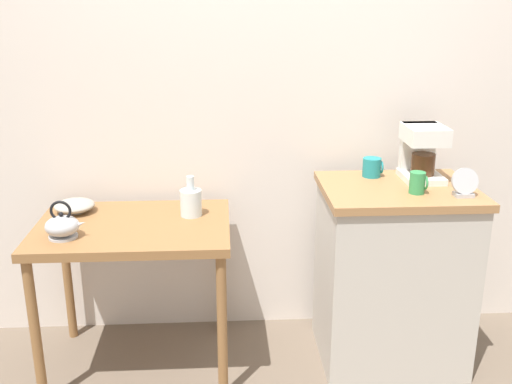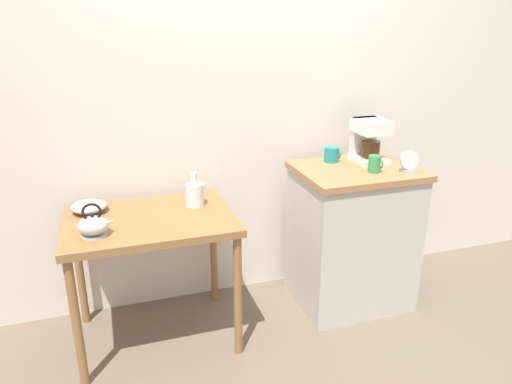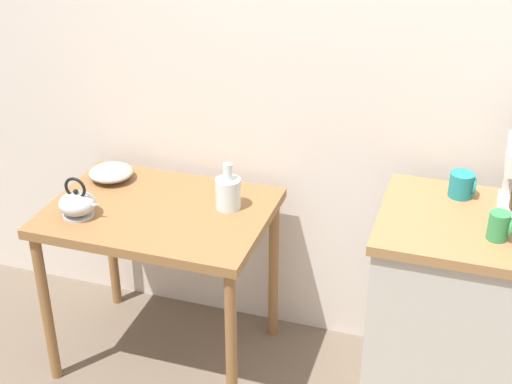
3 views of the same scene
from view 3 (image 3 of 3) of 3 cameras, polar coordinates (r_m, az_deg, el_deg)
name	(u,v)px [view 3 (image 3 of 3)]	position (r m, az deg, el deg)	size (l,w,h in m)	color
ground_plane	(310,379)	(3.22, 4.20, -14.22)	(8.00, 8.00, 0.00)	#6B5B4C
back_wall	(375,30)	(2.86, 9.16, 12.29)	(4.40, 0.10, 2.80)	silver
wooden_table	(160,228)	(2.98, -7.42, -2.80)	(0.87, 0.63, 0.74)	olive
kitchen_counter	(465,324)	(2.88, 15.85, -9.82)	(0.70, 0.56, 0.88)	#BCB7AD
bowl_stoneware	(111,173)	(3.17, -11.15, 1.49)	(0.19, 0.19, 0.06)	#9E998C
teakettle	(78,204)	(2.91, -13.63, -0.89)	(0.17, 0.14, 0.17)	#B2B5BA
glass_carafe_vase	(228,192)	(2.88, -2.16, -0.01)	(0.10, 0.10, 0.19)	silver
mug_dark_teal	(462,185)	(2.76, 15.65, 0.53)	(0.09, 0.09, 0.09)	teal
mug_tall_green	(499,226)	(2.53, 18.32, -2.52)	(0.08, 0.07, 0.10)	#338C4C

